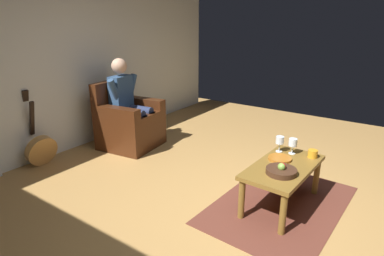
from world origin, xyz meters
The scene contains 12 objects.
ground_plane centered at (0.00, 0.00, 0.00)m, with size 7.47×7.47×0.00m, color #AE8247.
wall_back centered at (0.00, -2.86, 1.34)m, with size 6.63×0.06×2.69m, color white.
rug centered at (-0.29, 0.19, 0.00)m, with size 1.68×1.10×0.01m, color brown.
armchair centered at (-0.59, -2.23, 0.34)m, with size 0.85×0.83×0.95m.
person_seated centered at (-0.59, -2.20, 0.69)m, with size 0.61×0.63×1.27m.
coffee_table centered at (-0.29, 0.19, 0.37)m, with size 1.00×0.55×0.44m.
guitar centered at (0.53, -2.66, 0.23)m, with size 0.39×0.30×0.96m.
wine_glass_near centered at (-0.62, 0.16, 0.56)m, with size 0.09×0.09×0.17m.
wine_glass_far centered at (-0.59, 0.03, 0.56)m, with size 0.08×0.08×0.17m.
fruit_bowl centered at (-0.10, 0.23, 0.47)m, with size 0.28×0.28×0.11m.
decorative_dish centered at (-0.40, 0.11, 0.45)m, with size 0.23×0.23×0.02m, color #A9621F.
candle_jar centered at (-0.64, 0.36, 0.48)m, with size 0.10×0.10×0.08m, color orange.
Camera 1 is at (2.56, 1.10, 1.78)m, focal length 30.30 mm.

